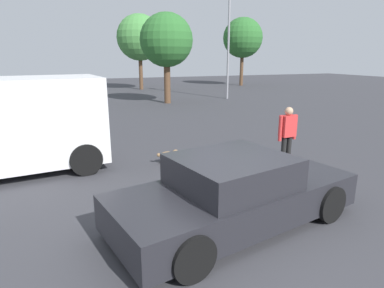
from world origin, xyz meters
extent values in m
plane|color=#38383D|center=(0.00, 0.00, 0.00)|extent=(80.00, 80.00, 0.00)
cube|color=#232328|center=(0.34, 0.15, 0.44)|extent=(4.47, 2.55, 0.56)
cube|color=#232328|center=(0.24, 0.13, 0.96)|extent=(2.06, 1.91, 0.49)
cube|color=slate|center=(1.06, 0.31, 0.96)|extent=(0.36, 1.43, 0.41)
cube|color=slate|center=(-0.57, -0.04, 0.96)|extent=(0.36, 1.43, 0.41)
cylinder|color=black|center=(1.54, 1.23, 0.32)|extent=(0.67, 0.35, 0.64)
cylinder|color=black|center=(1.88, -0.34, 0.32)|extent=(0.67, 0.35, 0.64)
cylinder|color=black|center=(-1.20, 0.65, 0.32)|extent=(0.67, 0.35, 0.64)
cylinder|color=black|center=(-0.86, -0.93, 0.32)|extent=(0.67, 0.35, 0.64)
ellipsoid|color=olive|center=(0.22, 3.66, 0.22)|extent=(0.39, 0.27, 0.22)
sphere|color=olive|center=(0.45, 3.63, 0.28)|extent=(0.18, 0.18, 0.18)
sphere|color=olive|center=(0.51, 3.62, 0.27)|extent=(0.08, 0.08, 0.08)
cylinder|color=olive|center=(0.34, 3.70, 0.06)|extent=(0.06, 0.06, 0.13)
cylinder|color=olive|center=(0.33, 3.58, 0.06)|extent=(0.06, 0.06, 0.13)
cylinder|color=olive|center=(0.12, 3.74, 0.06)|extent=(0.06, 0.06, 0.13)
cylinder|color=olive|center=(0.10, 3.62, 0.06)|extent=(0.06, 0.06, 0.13)
sphere|color=olive|center=(0.00, 3.70, 0.25)|extent=(0.10, 0.10, 0.10)
cylinder|color=black|center=(-1.82, 3.57, 0.38)|extent=(0.78, 0.34, 0.76)
cylinder|color=black|center=(-2.04, 5.42, 0.38)|extent=(0.78, 0.34, 0.76)
cylinder|color=black|center=(2.99, 2.44, 0.38)|extent=(0.13, 0.13, 0.77)
cylinder|color=black|center=(3.16, 2.45, 0.38)|extent=(0.13, 0.13, 0.77)
cube|color=red|center=(3.07, 2.44, 1.04)|extent=(0.42, 0.28, 0.54)
cylinder|color=red|center=(2.83, 2.42, 0.99)|extent=(0.09, 0.09, 0.64)
cylinder|color=red|center=(3.31, 2.47, 0.99)|extent=(0.09, 0.09, 0.64)
sphere|color=tan|center=(3.07, 2.44, 1.42)|extent=(0.21, 0.21, 0.21)
cylinder|color=gray|center=(8.08, 15.51, 3.62)|extent=(0.14, 0.14, 7.25)
cylinder|color=brown|center=(3.70, 14.88, 1.26)|extent=(0.38, 0.38, 2.52)
sphere|color=#2D6B2D|center=(3.70, 14.88, 3.68)|extent=(3.11, 3.11, 3.11)
cylinder|color=brown|center=(4.13, 23.91, 1.43)|extent=(0.32, 0.32, 2.87)
sphere|color=#478C42|center=(4.13, 23.91, 4.28)|extent=(3.77, 3.77, 3.77)
cylinder|color=brown|center=(14.17, 24.38, 1.54)|extent=(0.33, 0.33, 3.08)
sphere|color=#2D6B2D|center=(14.17, 24.38, 4.48)|extent=(3.73, 3.73, 3.73)
camera|label=1|loc=(-2.16, -4.27, 2.74)|focal=30.66mm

